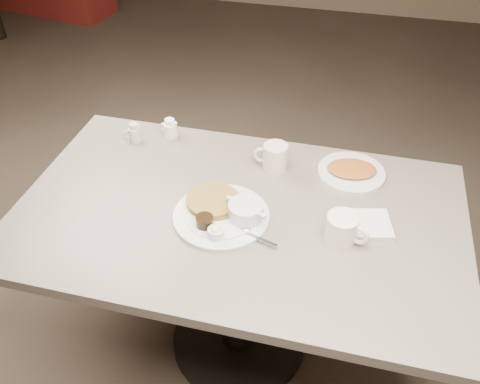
% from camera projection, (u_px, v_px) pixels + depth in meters
% --- Properties ---
extents(room, '(7.04, 8.04, 2.84)m').
position_uv_depth(room, '(238.00, 21.00, 1.27)').
color(room, '#4C3F33').
rests_on(room, ground).
extents(diner_table, '(1.50, 0.90, 0.75)m').
position_uv_depth(diner_table, '(239.00, 247.00, 1.80)').
color(diner_table, slate).
rests_on(diner_table, ground).
extents(main_plate, '(0.42, 0.42, 0.07)m').
position_uv_depth(main_plate, '(225.00, 212.00, 1.66)').
color(main_plate, silver).
rests_on(main_plate, diner_table).
extents(coffee_mug_near, '(0.15, 0.13, 0.09)m').
position_uv_depth(coffee_mug_near, '(343.00, 228.00, 1.56)').
color(coffee_mug_near, white).
rests_on(coffee_mug_near, diner_table).
extents(napkin, '(0.20, 0.17, 0.02)m').
position_uv_depth(napkin, '(364.00, 224.00, 1.63)').
color(napkin, silver).
rests_on(napkin, diner_table).
extents(coffee_mug_far, '(0.13, 0.09, 0.10)m').
position_uv_depth(coffee_mug_far, '(274.00, 157.00, 1.84)').
color(coffee_mug_far, beige).
rests_on(coffee_mug_far, diner_table).
extents(creamer_left, '(0.07, 0.05, 0.08)m').
position_uv_depth(creamer_left, '(134.00, 133.00, 1.99)').
color(creamer_left, beige).
rests_on(creamer_left, diner_table).
extents(creamer_right, '(0.08, 0.07, 0.08)m').
position_uv_depth(creamer_right, '(170.00, 129.00, 2.01)').
color(creamer_right, white).
rests_on(creamer_right, diner_table).
extents(hash_plate, '(0.28, 0.28, 0.04)m').
position_uv_depth(hash_plate, '(351.00, 171.00, 1.84)').
color(hash_plate, silver).
rests_on(hash_plate, diner_table).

